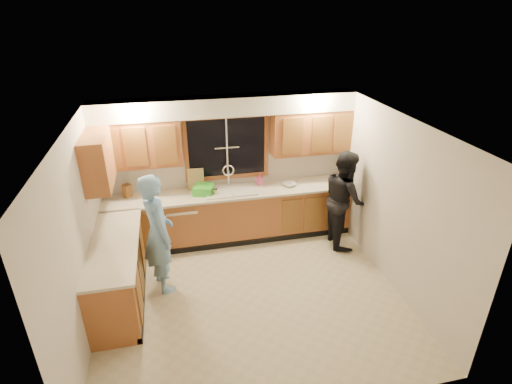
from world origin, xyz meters
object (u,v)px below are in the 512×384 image
man (158,233)px  sink (231,194)px  dishwasher (183,223)px  woman (344,199)px  knife_block (127,191)px  stove (114,299)px  dish_crate (203,190)px  bowl (290,184)px  soap_bottle (260,179)px

man → sink: bearing=-65.2°
sink → dishwasher: sink is taller
woman → dishwasher: bearing=83.5°
knife_block → stove: bearing=-136.4°
dishwasher → dish_crate: (0.39, 0.02, 0.58)m
sink → knife_block: (-1.69, 0.15, 0.17)m
man → bowl: man is taller
man → woman: man is taller
stove → woman: woman is taller
soap_bottle → dish_crate: bearing=-171.6°
dishwasher → sink: bearing=1.0°
knife_block → bowl: size_ratio=1.01×
man → dish_crate: 1.33m
woman → bowl: bearing=61.1°
man → stove: bearing=123.9°
stove → woman: size_ratio=0.54×
dish_crate → soap_bottle: (1.00, 0.15, 0.03)m
man → dishwasher: bearing=-35.7°
woman → soap_bottle: size_ratio=7.89×
sink → soap_bottle: bearing=15.4°
stove → man: (0.59, 0.73, 0.45)m
dish_crate → woman: bearing=-13.5°
man → woman: (3.04, 0.54, -0.06)m
knife_block → dish_crate: (1.23, -0.14, -0.04)m
sink → dishwasher: size_ratio=1.05×
man → soap_bottle: 2.15m
dishwasher → man: (-0.36, -1.08, 0.49)m
woman → bowl: 0.96m
sink → soap_bottle: size_ratio=4.04×
sink → dish_crate: 0.48m
knife_block → dish_crate: bearing=-49.9°
knife_block → bowl: 2.73m
knife_block → soap_bottle: knife_block is taller
dishwasher → woman: 2.77m
dishwasher → stove: (-0.95, -1.81, 0.04)m
sink → man: (-1.21, -1.09, 0.03)m
sink → man: bearing=-137.9°
man → knife_block: 1.33m
dish_crate → bowl: (1.50, -0.02, -0.05)m
woman → soap_bottle: woman is taller
dishwasher → stove: 2.04m
sink → knife_block: 1.70m
stove → bowl: bearing=32.4°
stove → sink: bearing=45.4°
sink → stove: size_ratio=0.96×
man → bowl: bearing=-81.8°
man → woman: 3.09m
sink → stove: 2.60m
dishwasher → dish_crate: size_ratio=2.61×
stove → knife_block: (0.11, 1.97, 0.58)m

